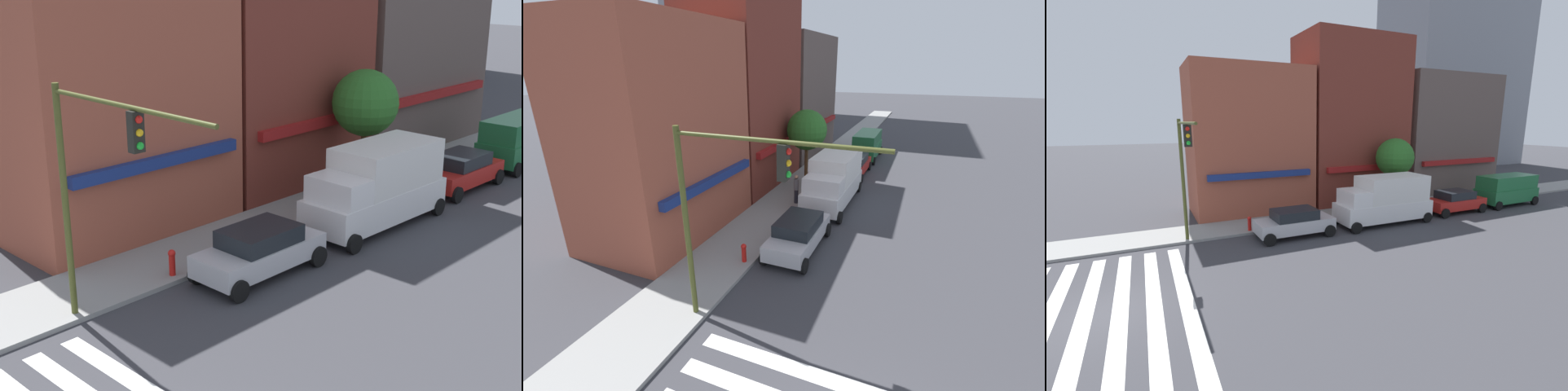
% 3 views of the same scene
% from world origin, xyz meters
% --- Properties ---
extents(storefront_row, '(27.03, 5.30, 12.74)m').
position_xyz_m(storefront_row, '(18.08, 11.50, 5.58)').
color(storefront_row, '#9E4C38').
rests_on(storefront_row, ground_plane).
extents(traffic_signal, '(0.32, 6.04, 6.54)m').
position_xyz_m(traffic_signal, '(3.53, 4.97, 4.54)').
color(traffic_signal, '#474C1E').
rests_on(traffic_signal, ground_plane).
extents(sedan_silver, '(4.41, 2.02, 1.59)m').
position_xyz_m(sedan_silver, '(9.15, 4.70, 0.84)').
color(sedan_silver, '#B7B7BC').
rests_on(sedan_silver, ground_plane).
extents(box_truck_white, '(6.24, 2.42, 3.04)m').
position_xyz_m(box_truck_white, '(15.39, 4.70, 1.59)').
color(box_truck_white, white).
rests_on(box_truck_white, ground_plane).
extents(sedan_red, '(4.43, 2.02, 1.59)m').
position_xyz_m(sedan_red, '(21.60, 4.70, 0.84)').
color(sedan_red, '#B21E19').
rests_on(sedan_red, ground_plane).
extents(van_green, '(5.01, 2.22, 2.34)m').
position_xyz_m(van_green, '(27.11, 4.70, 1.29)').
color(van_green, '#1E6638').
rests_on(van_green, ground_plane).
extents(pedestrian_grey_coat, '(0.32, 0.32, 1.77)m').
position_xyz_m(pedestrian_grey_coat, '(14.17, 6.68, 1.07)').
color(pedestrian_grey_coat, '#23232D').
rests_on(pedestrian_grey_coat, sidewalk_left).
extents(fire_hydrant, '(0.24, 0.24, 0.84)m').
position_xyz_m(fire_hydrant, '(7.02, 6.40, 0.61)').
color(fire_hydrant, red).
rests_on(fire_hydrant, sidewalk_left).
extents(street_tree, '(2.76, 2.76, 5.08)m').
position_xyz_m(street_tree, '(18.34, 7.50, 3.83)').
color(street_tree, brown).
rests_on(street_tree, sidewalk_left).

